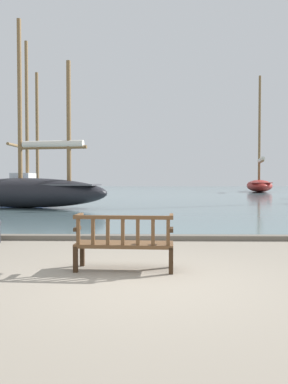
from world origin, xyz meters
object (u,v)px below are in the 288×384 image
(park_bench, at_px, (124,242))
(sailboat_far_port, at_px, (259,184))
(sailboat_centre_channel, at_px, (26,183))
(sailboat_far_starboard, at_px, (25,190))

(park_bench, xyz_separation_m, sailboat_far_port, (13.83, 40.12, 0.61))
(sailboat_centre_channel, bearing_deg, park_bench, -68.76)
(sailboat_far_port, height_order, sailboat_far_starboard, sailboat_far_port)
(sailboat_centre_channel, bearing_deg, sailboat_far_port, 24.04)
(sailboat_far_port, distance_m, sailboat_far_starboard, 33.61)
(sailboat_centre_channel, distance_m, sailboat_far_port, 27.46)
(park_bench, relative_size, sailboat_far_port, 0.11)
(park_bench, distance_m, sailboat_centre_channel, 31.05)
(sailboat_centre_channel, relative_size, sailboat_far_starboard, 1.42)
(park_bench, xyz_separation_m, sailboat_centre_channel, (-11.25, 28.93, 0.73))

